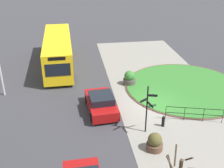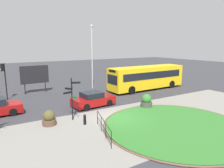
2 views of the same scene
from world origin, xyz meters
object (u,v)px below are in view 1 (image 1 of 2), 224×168
Objects in this scene: signpost_directional at (148,106)px; planter_kerbside at (129,78)px; bus_yellow at (58,51)px; bollard_foreground at (163,121)px; car_far_lane at (101,103)px; planter_near_signpost at (155,143)px.

signpost_directional is 2.59× the size of planter_kerbside.
bus_yellow reaches higher than planter_kerbside.
bollard_foreground is at bearing -70.85° from signpost_directional.
planter_kerbside is at bearing -40.15° from car_far_lane.
car_far_lane is 3.63× the size of planter_near_signpost.
bus_yellow is (12.01, 7.09, 1.21)m from bollard_foreground.
planter_kerbside reaches higher than bollard_foreground.
planter_near_signpost is at bearing 177.77° from planter_kerbside.
bus_yellow is at bearing 25.00° from signpost_directional.
signpost_directional is at bearing -143.63° from car_far_lane.
bus_yellow is at bearing 30.56° from bollard_foreground.
planter_kerbside is (7.11, -0.37, -1.39)m from signpost_directional.
bollard_foreground is (0.45, -1.28, -1.56)m from signpost_directional.
car_far_lane is 3.20× the size of planter_kerbside.
bus_yellow is 15.44m from planter_near_signpost.
bus_yellow is (12.45, 5.81, -0.35)m from signpost_directional.
car_far_lane is at bearing 28.36° from planter_near_signpost.
planter_near_signpost reaches higher than bollard_foreground.
bollard_foreground is 0.62× the size of planter_kerbside.
bus_yellow is 9.99m from car_far_lane.
planter_near_signpost is at bearing -179.28° from signpost_directional.
bus_yellow is at bearing 22.25° from planter_near_signpost.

